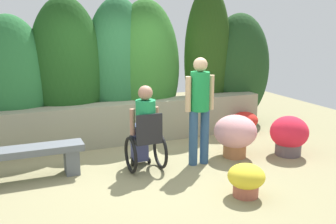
{
  "coord_description": "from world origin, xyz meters",
  "views": [
    {
      "loc": [
        -1.87,
        -5.34,
        2.23
      ],
      "look_at": [
        0.37,
        0.1,
        0.85
      ],
      "focal_mm": 40.8,
      "sensor_mm": 36.0,
      "label": 1
    }
  ],
  "objects_px": {
    "person_in_wheelchair": "(145,131)",
    "flower_pot_red_accent": "(235,134)",
    "stone_bench": "(24,158)",
    "person_standing_companion": "(200,104)",
    "flower_pot_purple_near": "(246,179)",
    "flower_pot_small_foreground": "(289,135)",
    "flower_pot_terracotta_by_wall": "(245,122)"
  },
  "relations": [
    {
      "from": "flower_pot_small_foreground",
      "to": "flower_pot_red_accent",
      "type": "bearing_deg",
      "value": 163.56
    },
    {
      "from": "flower_pot_purple_near",
      "to": "flower_pot_terracotta_by_wall",
      "type": "distance_m",
      "value": 2.97
    },
    {
      "from": "flower_pot_small_foreground",
      "to": "stone_bench",
      "type": "bearing_deg",
      "value": 172.07
    },
    {
      "from": "person_in_wheelchair",
      "to": "flower_pot_red_accent",
      "type": "height_order",
      "value": "person_in_wheelchair"
    },
    {
      "from": "person_in_wheelchair",
      "to": "flower_pot_small_foreground",
      "type": "bearing_deg",
      "value": -4.58
    },
    {
      "from": "flower_pot_purple_near",
      "to": "flower_pot_small_foreground",
      "type": "distance_m",
      "value": 1.94
    },
    {
      "from": "person_in_wheelchair",
      "to": "flower_pot_terracotta_by_wall",
      "type": "relative_size",
      "value": 2.52
    },
    {
      "from": "flower_pot_purple_near",
      "to": "flower_pot_red_accent",
      "type": "relative_size",
      "value": 0.68
    },
    {
      "from": "person_in_wheelchair",
      "to": "flower_pot_red_accent",
      "type": "xyz_separation_m",
      "value": [
        1.6,
        -0.03,
        -0.22
      ]
    },
    {
      "from": "person_in_wheelchair",
      "to": "person_standing_companion",
      "type": "distance_m",
      "value": 0.96
    },
    {
      "from": "stone_bench",
      "to": "flower_pot_purple_near",
      "type": "bearing_deg",
      "value": -32.0
    },
    {
      "from": "flower_pot_terracotta_by_wall",
      "to": "flower_pot_small_foreground",
      "type": "xyz_separation_m",
      "value": [
        -0.03,
        -1.39,
        0.1
      ]
    },
    {
      "from": "flower_pot_small_foreground",
      "to": "person_standing_companion",
      "type": "bearing_deg",
      "value": 173.04
    },
    {
      "from": "flower_pot_terracotta_by_wall",
      "to": "flower_pot_red_accent",
      "type": "distance_m",
      "value": 1.47
    },
    {
      "from": "flower_pot_terracotta_by_wall",
      "to": "flower_pot_red_accent",
      "type": "relative_size",
      "value": 0.73
    },
    {
      "from": "person_in_wheelchair",
      "to": "flower_pot_purple_near",
      "type": "relative_size",
      "value": 2.71
    },
    {
      "from": "person_standing_companion",
      "to": "flower_pot_purple_near",
      "type": "xyz_separation_m",
      "value": [
        0.04,
        -1.29,
        -0.75
      ]
    },
    {
      "from": "stone_bench",
      "to": "person_standing_companion",
      "type": "xyz_separation_m",
      "value": [
        2.62,
        -0.39,
        0.66
      ]
    },
    {
      "from": "person_standing_companion",
      "to": "person_in_wheelchair",
      "type": "bearing_deg",
      "value": 167.42
    },
    {
      "from": "person_standing_companion",
      "to": "flower_pot_terracotta_by_wall",
      "type": "relative_size",
      "value": 3.26
    },
    {
      "from": "stone_bench",
      "to": "flower_pot_red_accent",
      "type": "height_order",
      "value": "flower_pot_red_accent"
    },
    {
      "from": "stone_bench",
      "to": "flower_pot_red_accent",
      "type": "relative_size",
      "value": 2.35
    },
    {
      "from": "stone_bench",
      "to": "flower_pot_purple_near",
      "type": "xyz_separation_m",
      "value": [
        2.66,
        -1.69,
        -0.09
      ]
    },
    {
      "from": "person_standing_companion",
      "to": "flower_pot_terracotta_by_wall",
      "type": "bearing_deg",
      "value": 29.55
    },
    {
      "from": "person_standing_companion",
      "to": "flower_pot_small_foreground",
      "type": "xyz_separation_m",
      "value": [
        1.63,
        -0.2,
        -0.64
      ]
    },
    {
      "from": "flower_pot_terracotta_by_wall",
      "to": "flower_pot_red_accent",
      "type": "height_order",
      "value": "flower_pot_red_accent"
    },
    {
      "from": "flower_pot_purple_near",
      "to": "flower_pot_terracotta_by_wall",
      "type": "height_order",
      "value": "flower_pot_terracotta_by_wall"
    },
    {
      "from": "person_standing_companion",
      "to": "flower_pot_terracotta_by_wall",
      "type": "distance_m",
      "value": 2.18
    },
    {
      "from": "flower_pot_purple_near",
      "to": "stone_bench",
      "type": "bearing_deg",
      "value": 147.62
    },
    {
      "from": "stone_bench",
      "to": "flower_pot_small_foreground",
      "type": "height_order",
      "value": "flower_pot_small_foreground"
    },
    {
      "from": "person_in_wheelchair",
      "to": "stone_bench",
      "type": "bearing_deg",
      "value": 172.73
    },
    {
      "from": "flower_pot_terracotta_by_wall",
      "to": "person_standing_companion",
      "type": "bearing_deg",
      "value": -144.44
    }
  ]
}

